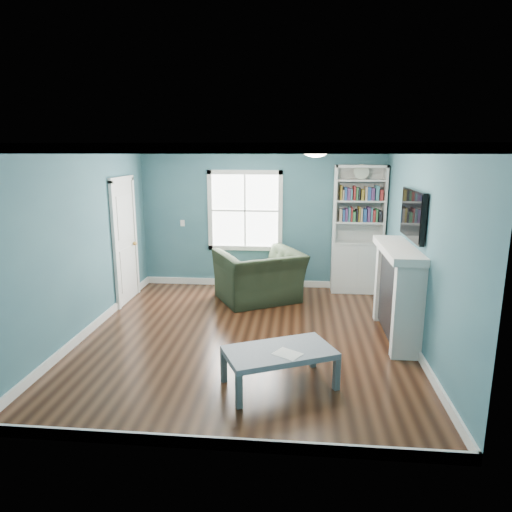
{
  "coord_description": "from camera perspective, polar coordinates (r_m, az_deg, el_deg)",
  "views": [
    {
      "loc": [
        0.71,
        -5.93,
        2.54
      ],
      "look_at": [
        0.11,
        0.4,
        1.07
      ],
      "focal_mm": 32.0,
      "sensor_mm": 36.0,
      "label": 1
    }
  ],
  "objects": [
    {
      "name": "door",
      "position": [
        8.03,
        -16.07,
        1.96
      ],
      "size": [
        0.12,
        0.98,
        2.17
      ],
      "color": "silver",
      "rests_on": "ground"
    },
    {
      "name": "bookshelf",
      "position": [
        8.46,
        12.56,
        1.67
      ],
      "size": [
        0.9,
        0.35,
        2.31
      ],
      "color": "silver",
      "rests_on": "ground"
    },
    {
      "name": "coffee_table",
      "position": [
        5.11,
        2.94,
        -12.18
      ],
      "size": [
        1.33,
        1.07,
        0.43
      ],
      "rotation": [
        0.0,
        0.0,
        0.43
      ],
      "color": "#4C565B",
      "rests_on": "ground"
    },
    {
      "name": "room_walls",
      "position": [
        6.05,
        -1.35,
        3.87
      ],
      "size": [
        5.0,
        5.0,
        5.0
      ],
      "color": "#345E6D",
      "rests_on": "ground"
    },
    {
      "name": "paper_sheet",
      "position": [
        4.99,
        3.94,
        -12.1
      ],
      "size": [
        0.35,
        0.33,
        0.0
      ],
      "primitive_type": "cube",
      "rotation": [
        0.0,
        0.0,
        1.0
      ],
      "color": "white",
      "rests_on": "coffee_table"
    },
    {
      "name": "light_switch",
      "position": [
        8.81,
        -9.17,
        4.08
      ],
      "size": [
        0.08,
        0.01,
        0.12
      ],
      "primitive_type": "cube",
      "color": "white",
      "rests_on": "room_walls"
    },
    {
      "name": "ceiling_fixture",
      "position": [
        6.04,
        7.45,
        12.97
      ],
      "size": [
        0.38,
        0.38,
        0.15
      ],
      "color": "white",
      "rests_on": "room_walls"
    },
    {
      "name": "floor",
      "position": [
        6.49,
        -1.28,
        -10.04
      ],
      "size": [
        5.0,
        5.0,
        0.0
      ],
      "primitive_type": "plane",
      "color": "black",
      "rests_on": "ground"
    },
    {
      "name": "recliner",
      "position": [
        7.81,
        0.44,
        -1.5
      ],
      "size": [
        1.59,
        1.4,
        1.17
      ],
      "primitive_type": "imported",
      "rotation": [
        0.0,
        0.0,
        -2.64
      ],
      "color": "black",
      "rests_on": "ground"
    },
    {
      "name": "window",
      "position": [
        8.55,
        -1.38,
        5.67
      ],
      "size": [
        1.4,
        0.06,
        1.5
      ],
      "color": "white",
      "rests_on": "room_walls"
    },
    {
      "name": "trim",
      "position": [
        6.12,
        -1.34,
        0.68
      ],
      "size": [
        4.5,
        5.0,
        2.6
      ],
      "color": "white",
      "rests_on": "ground"
    },
    {
      "name": "tv",
      "position": [
        6.36,
        19.02,
        4.93
      ],
      "size": [
        0.06,
        1.1,
        0.65
      ],
      "primitive_type": "cube",
      "color": "black",
      "rests_on": "fireplace"
    },
    {
      "name": "fireplace",
      "position": [
        6.57,
        17.29,
        -4.47
      ],
      "size": [
        0.44,
        1.58,
        1.3
      ],
      "color": "black",
      "rests_on": "ground"
    }
  ]
}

